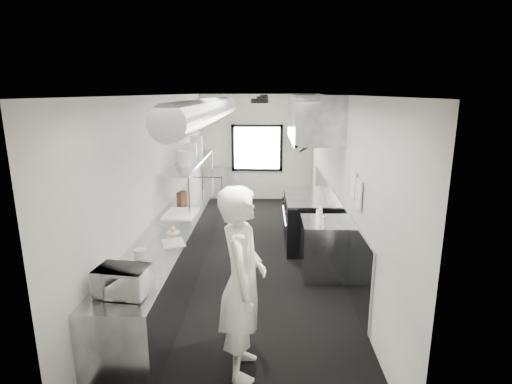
# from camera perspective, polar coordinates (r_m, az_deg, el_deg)

# --- Properties ---
(floor) EXTENTS (3.00, 8.00, 0.01)m
(floor) POSITION_cam_1_polar(r_m,az_deg,el_deg) (7.26, -0.67, -9.11)
(floor) COLOR black
(floor) RESTS_ON ground
(ceiling) EXTENTS (3.00, 8.00, 0.01)m
(ceiling) POSITION_cam_1_polar(r_m,az_deg,el_deg) (6.68, -0.74, 13.57)
(ceiling) COLOR white
(ceiling) RESTS_ON wall_back
(wall_back) EXTENTS (3.00, 0.02, 2.80)m
(wall_back) POSITION_cam_1_polar(r_m,az_deg,el_deg) (10.78, 0.14, 6.26)
(wall_back) COLOR silver
(wall_back) RESTS_ON floor
(wall_front) EXTENTS (3.00, 0.02, 2.80)m
(wall_front) POSITION_cam_1_polar(r_m,az_deg,el_deg) (3.05, -3.78, -14.34)
(wall_front) COLOR silver
(wall_front) RESTS_ON floor
(wall_left) EXTENTS (0.02, 8.00, 2.80)m
(wall_left) POSITION_cam_1_polar(r_m,az_deg,el_deg) (7.05, -12.98, 1.78)
(wall_left) COLOR silver
(wall_left) RESTS_ON floor
(wall_right) EXTENTS (0.02, 8.00, 2.80)m
(wall_right) POSITION_cam_1_polar(r_m,az_deg,el_deg) (6.94, 11.77, 1.64)
(wall_right) COLOR silver
(wall_right) RESTS_ON floor
(wall_cladding) EXTENTS (0.03, 5.50, 1.10)m
(wall_cladding) POSITION_cam_1_polar(r_m,az_deg,el_deg) (7.44, 10.90, -4.26)
(wall_cladding) COLOR gray
(wall_cladding) RESTS_ON wall_right
(hvac_duct) EXTENTS (0.40, 6.40, 0.40)m
(hvac_duct) POSITION_cam_1_polar(r_m,az_deg,el_deg) (7.15, -6.33, 11.51)
(hvac_duct) COLOR #999CA1
(hvac_duct) RESTS_ON ceiling
(service_window) EXTENTS (1.36, 0.05, 1.25)m
(service_window) POSITION_cam_1_polar(r_m,az_deg,el_deg) (10.74, 0.14, 6.23)
(service_window) COLOR white
(service_window) RESTS_ON wall_back
(exhaust_hood) EXTENTS (0.81, 2.20, 0.88)m
(exhaust_hood) POSITION_cam_1_polar(r_m,az_deg,el_deg) (7.43, 8.11, 10.32)
(exhaust_hood) COLOR gray
(exhaust_hood) RESTS_ON ceiling
(prep_counter) EXTENTS (0.70, 6.00, 0.90)m
(prep_counter) POSITION_cam_1_polar(r_m,az_deg,el_deg) (6.77, -10.69, -7.00)
(prep_counter) COLOR gray
(prep_counter) RESTS_ON floor
(pass_shelf) EXTENTS (0.45, 3.00, 0.68)m
(pass_shelf) POSITION_cam_1_polar(r_m,az_deg,el_deg) (7.92, -9.08, 4.27)
(pass_shelf) COLOR gray
(pass_shelf) RESTS_ON prep_counter
(range) EXTENTS (0.88, 1.60, 0.94)m
(range) POSITION_cam_1_polar(r_m,az_deg,el_deg) (7.79, 7.20, -3.92)
(range) COLOR black
(range) RESTS_ON floor
(bottle_station) EXTENTS (0.65, 0.80, 0.90)m
(bottle_station) POSITION_cam_1_polar(r_m,az_deg,el_deg) (6.50, 9.35, -7.87)
(bottle_station) COLOR gray
(bottle_station) RESTS_ON floor
(far_work_table) EXTENTS (0.70, 1.20, 0.90)m
(far_work_table) POSITION_cam_1_polar(r_m,az_deg,el_deg) (10.26, -6.41, 0.37)
(far_work_table) COLOR gray
(far_work_table) RESTS_ON floor
(notice_sheet_a) EXTENTS (0.02, 0.28, 0.38)m
(notice_sheet_a) POSITION_cam_1_polar(r_m,az_deg,el_deg) (5.74, 13.62, 1.04)
(notice_sheet_a) COLOR white
(notice_sheet_a) RESTS_ON wall_right
(notice_sheet_b) EXTENTS (0.02, 0.28, 0.38)m
(notice_sheet_b) POSITION_cam_1_polar(r_m,az_deg,el_deg) (5.42, 14.34, -0.31)
(notice_sheet_b) COLOR white
(notice_sheet_b) RESTS_ON wall_right
(line_cook) EXTENTS (0.50, 0.74, 1.99)m
(line_cook) POSITION_cam_1_polar(r_m,az_deg,el_deg) (4.12, -1.95, -12.73)
(line_cook) COLOR silver
(line_cook) RESTS_ON floor
(microwave) EXTENTS (0.51, 0.41, 0.28)m
(microwave) POSITION_cam_1_polar(r_m,az_deg,el_deg) (4.26, -18.35, -11.86)
(microwave) COLOR silver
(microwave) RESTS_ON prep_counter
(deli_tub_a) EXTENTS (0.14, 0.14, 0.09)m
(deli_tub_a) POSITION_cam_1_polar(r_m,az_deg,el_deg) (4.56, -18.99, -11.46)
(deli_tub_a) COLOR #AEB6A8
(deli_tub_a) RESTS_ON prep_counter
(deli_tub_b) EXTENTS (0.20, 0.20, 0.11)m
(deli_tub_b) POSITION_cam_1_polar(r_m,az_deg,el_deg) (5.10, -16.08, -8.37)
(deli_tub_b) COLOR #AEB6A8
(deli_tub_b) RESTS_ON prep_counter
(newspaper) EXTENTS (0.39, 0.43, 0.01)m
(newspaper) POSITION_cam_1_polar(r_m,az_deg,el_deg) (5.48, -11.65, -7.07)
(newspaper) COLOR silver
(newspaper) RESTS_ON prep_counter
(small_plate) EXTENTS (0.19, 0.19, 0.02)m
(small_plate) POSITION_cam_1_polar(r_m,az_deg,el_deg) (5.87, -11.65, -5.60)
(small_plate) COLOR silver
(small_plate) RESTS_ON prep_counter
(pastry) EXTENTS (0.08, 0.08, 0.08)m
(pastry) POSITION_cam_1_polar(r_m,az_deg,el_deg) (5.86, -11.67, -5.17)
(pastry) COLOR tan
(pastry) RESTS_ON small_plate
(cutting_board) EXTENTS (0.52, 0.68, 0.02)m
(cutting_board) POSITION_cam_1_polar(r_m,az_deg,el_deg) (6.72, -10.64, -3.02)
(cutting_board) COLOR white
(cutting_board) RESTS_ON prep_counter
(knife_block) EXTENTS (0.15, 0.23, 0.23)m
(knife_block) POSITION_cam_1_polar(r_m,az_deg,el_deg) (7.28, -10.45, -0.82)
(knife_block) COLOR #52381C
(knife_block) RESTS_ON prep_counter
(plate_stack_a) EXTENTS (0.25, 0.25, 0.27)m
(plate_stack_a) POSITION_cam_1_polar(r_m,az_deg,el_deg) (7.25, -10.14, 4.70)
(plate_stack_a) COLOR silver
(plate_stack_a) RESTS_ON pass_shelf
(plate_stack_b) EXTENTS (0.28, 0.28, 0.28)m
(plate_stack_b) POSITION_cam_1_polar(r_m,az_deg,el_deg) (7.74, -9.39, 5.34)
(plate_stack_b) COLOR silver
(plate_stack_b) RESTS_ON pass_shelf
(plate_stack_c) EXTENTS (0.25, 0.25, 0.32)m
(plate_stack_c) POSITION_cam_1_polar(r_m,az_deg,el_deg) (7.96, -9.20, 5.72)
(plate_stack_c) COLOR silver
(plate_stack_c) RESTS_ON pass_shelf
(plate_stack_d) EXTENTS (0.32, 0.32, 0.39)m
(plate_stack_d) POSITION_cam_1_polar(r_m,az_deg,el_deg) (8.59, -8.47, 6.58)
(plate_stack_d) COLOR silver
(plate_stack_d) RESTS_ON pass_shelf
(squeeze_bottle_a) EXTENTS (0.08, 0.08, 0.18)m
(squeeze_bottle_a) POSITION_cam_1_polar(r_m,az_deg,el_deg) (6.01, 9.58, -4.19)
(squeeze_bottle_a) COLOR white
(squeeze_bottle_a) RESTS_ON bottle_station
(squeeze_bottle_b) EXTENTS (0.09, 0.09, 0.20)m
(squeeze_bottle_b) POSITION_cam_1_polar(r_m,az_deg,el_deg) (6.14, 9.01, -3.70)
(squeeze_bottle_b) COLOR white
(squeeze_bottle_b) RESTS_ON bottle_station
(squeeze_bottle_c) EXTENTS (0.07, 0.07, 0.19)m
(squeeze_bottle_c) POSITION_cam_1_polar(r_m,az_deg,el_deg) (6.29, 8.78, -3.32)
(squeeze_bottle_c) COLOR white
(squeeze_bottle_c) RESTS_ON bottle_station
(squeeze_bottle_d) EXTENTS (0.07, 0.07, 0.16)m
(squeeze_bottle_d) POSITION_cam_1_polar(r_m,az_deg,el_deg) (6.42, 8.78, -3.10)
(squeeze_bottle_d) COLOR white
(squeeze_bottle_d) RESTS_ON bottle_station
(squeeze_bottle_e) EXTENTS (0.07, 0.07, 0.17)m
(squeeze_bottle_e) POSITION_cam_1_polar(r_m,az_deg,el_deg) (6.56, 9.15, -2.69)
(squeeze_bottle_e) COLOR white
(squeeze_bottle_e) RESTS_ON bottle_station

